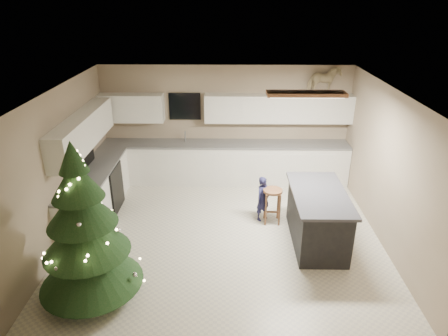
{
  "coord_description": "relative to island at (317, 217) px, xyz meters",
  "views": [
    {
      "loc": [
        0.1,
        -6.13,
        4.01
      ],
      "look_at": [
        0.0,
        0.35,
        1.15
      ],
      "focal_mm": 32.0,
      "sensor_mm": 36.0,
      "label": 1
    }
  ],
  "objects": [
    {
      "name": "room_shell",
      "position": [
        -1.59,
        0.2,
        1.27
      ],
      "size": [
        5.52,
        5.02,
        2.61
      ],
      "color": "tan",
      "rests_on": "ground_plane"
    },
    {
      "name": "island",
      "position": [
        0.0,
        0.0,
        0.0
      ],
      "size": [
        0.9,
        1.7,
        0.95
      ],
      "color": "black",
      "rests_on": "ground_plane"
    },
    {
      "name": "bar_stool",
      "position": [
        -0.71,
        0.63,
        0.03
      ],
      "size": [
        0.36,
        0.36,
        0.68
      ],
      "rotation": [
        0.0,
        0.0,
        0.01
      ],
      "color": "brown",
      "rests_on": "ground_plane"
    },
    {
      "name": "toddler",
      "position": [
        -0.87,
        0.73,
        -0.04
      ],
      "size": [
        0.38,
        0.37,
        0.88
      ],
      "primitive_type": "imported",
      "rotation": [
        0.0,
        0.0,
        0.72
      ],
      "color": "#1B193F",
      "rests_on": "ground_plane"
    },
    {
      "name": "christmas_tree",
      "position": [
        -3.46,
        -1.4,
        0.49
      ],
      "size": [
        1.48,
        1.43,
        2.37
      ],
      "rotation": [
        0.0,
        0.0,
        0.4
      ],
      "color": "#3F2816",
      "rests_on": "ground_plane"
    },
    {
      "name": "ground_plane",
      "position": [
        -1.61,
        0.2,
        -0.48
      ],
      "size": [
        5.5,
        5.5,
        0.0
      ],
      "primitive_type": "plane",
      "color": "beige"
    },
    {
      "name": "cabinetry",
      "position": [
        -2.52,
        1.85,
        0.28
      ],
      "size": [
        5.5,
        3.2,
        2.0
      ],
      "color": "silver",
      "rests_on": "ground_plane"
    },
    {
      "name": "rocking_horse",
      "position": [
        0.47,
        2.52,
        1.83
      ],
      "size": [
        0.73,
        0.49,
        0.59
      ],
      "rotation": [
        0.0,
        0.0,
        1.86
      ],
      "color": "brown",
      "rests_on": "cabinetry"
    }
  ]
}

